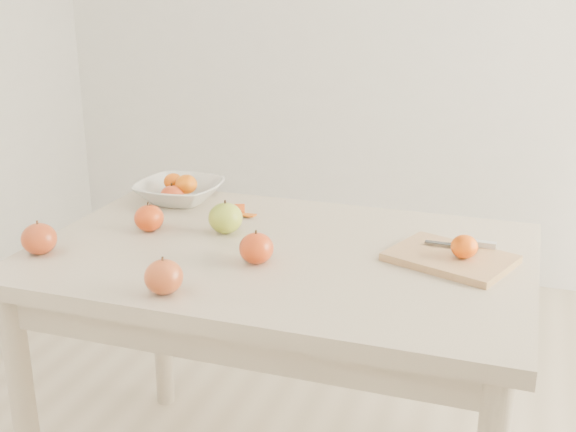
% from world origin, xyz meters
% --- Properties ---
extents(table, '(1.20, 0.80, 0.75)m').
position_xyz_m(table, '(0.00, 0.00, 0.65)').
color(table, beige).
rests_on(table, ground).
extents(cutting_board, '(0.32, 0.28, 0.02)m').
position_xyz_m(cutting_board, '(0.40, 0.05, 0.76)').
color(cutting_board, tan).
rests_on(cutting_board, table).
extents(board_tangerine, '(0.06, 0.06, 0.05)m').
position_xyz_m(board_tangerine, '(0.43, 0.04, 0.80)').
color(board_tangerine, '#E95908').
rests_on(board_tangerine, cutting_board).
extents(fruit_bowl, '(0.25, 0.25, 0.06)m').
position_xyz_m(fruit_bowl, '(-0.41, 0.27, 0.78)').
color(fruit_bowl, silver).
rests_on(fruit_bowl, table).
extents(bowl_tangerine_near, '(0.06, 0.06, 0.05)m').
position_xyz_m(bowl_tangerine_near, '(-0.44, 0.28, 0.81)').
color(bowl_tangerine_near, '#D86807').
rests_on(bowl_tangerine_near, fruit_bowl).
extents(bowl_tangerine_far, '(0.06, 0.06, 0.06)m').
position_xyz_m(bowl_tangerine_far, '(-0.38, 0.25, 0.81)').
color(bowl_tangerine_far, orange).
rests_on(bowl_tangerine_far, fruit_bowl).
extents(orange_peel_a, '(0.07, 0.06, 0.01)m').
position_xyz_m(orange_peel_a, '(-0.23, 0.24, 0.75)').
color(orange_peel_a, '#E84F10').
rests_on(orange_peel_a, table).
extents(orange_peel_b, '(0.05, 0.04, 0.01)m').
position_xyz_m(orange_peel_b, '(-0.17, 0.21, 0.75)').
color(orange_peel_b, orange).
rests_on(orange_peel_b, table).
extents(paring_knife, '(0.17, 0.05, 0.01)m').
position_xyz_m(paring_knife, '(0.45, 0.12, 0.78)').
color(paring_knife, silver).
rests_on(paring_knife, cutting_board).
extents(apple_green, '(0.09, 0.09, 0.08)m').
position_xyz_m(apple_green, '(-0.18, 0.07, 0.79)').
color(apple_green, '#83A21C').
rests_on(apple_green, table).
extents(apple_red_c, '(0.08, 0.08, 0.07)m').
position_xyz_m(apple_red_c, '(-0.15, -0.32, 0.79)').
color(apple_red_c, maroon).
rests_on(apple_red_c, table).
extents(apple_red_b, '(0.08, 0.08, 0.07)m').
position_xyz_m(apple_red_b, '(-0.37, 0.02, 0.78)').
color(apple_red_b, '#A3150B').
rests_on(apple_red_b, table).
extents(apple_red_d, '(0.08, 0.08, 0.08)m').
position_xyz_m(apple_red_d, '(-0.54, -0.21, 0.79)').
color(apple_red_d, maroon).
rests_on(apple_red_d, table).
extents(apple_red_a, '(0.07, 0.07, 0.06)m').
position_xyz_m(apple_red_a, '(-0.41, 0.22, 0.78)').
color(apple_red_a, maroon).
rests_on(apple_red_a, table).
extents(apple_red_e, '(0.08, 0.08, 0.07)m').
position_xyz_m(apple_red_e, '(-0.03, -0.10, 0.79)').
color(apple_red_e, '#A00C08').
rests_on(apple_red_e, table).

